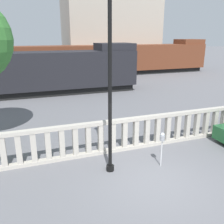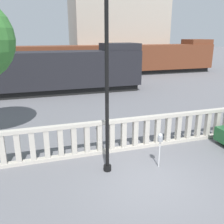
{
  "view_description": "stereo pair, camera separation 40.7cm",
  "coord_description": "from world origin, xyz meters",
  "px_view_note": "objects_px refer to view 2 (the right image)",
  "views": [
    {
      "loc": [
        -3.77,
        -6.29,
        4.66
      ],
      "look_at": [
        -0.19,
        3.57,
        1.4
      ],
      "focal_mm": 40.0,
      "sensor_mm": 36.0,
      "label": 1
    },
    {
      "loc": [
        -3.39,
        -6.42,
        4.66
      ],
      "look_at": [
        -0.19,
        3.57,
        1.4
      ],
      "focal_mm": 40.0,
      "sensor_mm": 36.0,
      "label": 2
    }
  ],
  "objects_px": {
    "parking_meter": "(160,140)",
    "lamppost": "(107,85)",
    "train_near": "(16,73)",
    "train_far": "(101,60)"
  },
  "relations": [
    {
      "from": "train_near",
      "to": "parking_meter",
      "type": "bearing_deg",
      "value": -68.33
    },
    {
      "from": "lamppost",
      "to": "train_near",
      "type": "distance_m",
      "value": 13.65
    },
    {
      "from": "train_near",
      "to": "train_far",
      "type": "relative_size",
      "value": 0.7
    },
    {
      "from": "train_far",
      "to": "train_near",
      "type": "bearing_deg",
      "value": -138.77
    },
    {
      "from": "parking_meter",
      "to": "train_far",
      "type": "distance_m",
      "value": 21.71
    },
    {
      "from": "parking_meter",
      "to": "train_far",
      "type": "bearing_deg",
      "value": 80.22
    },
    {
      "from": "train_near",
      "to": "train_far",
      "type": "distance_m",
      "value": 12.01
    },
    {
      "from": "lamppost",
      "to": "parking_meter",
      "type": "height_order",
      "value": "lamppost"
    },
    {
      "from": "parking_meter",
      "to": "lamppost",
      "type": "bearing_deg",
      "value": 170.1
    },
    {
      "from": "train_near",
      "to": "train_far",
      "type": "height_order",
      "value": "train_far"
    }
  ]
}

